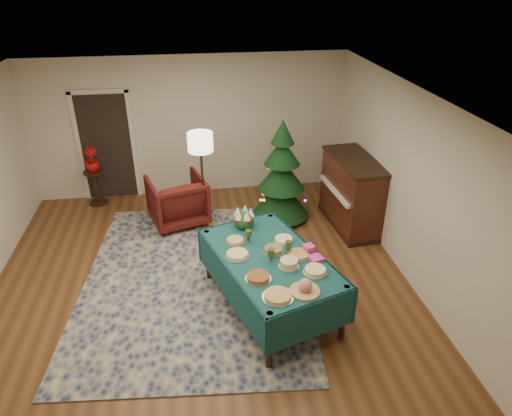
{
  "coord_description": "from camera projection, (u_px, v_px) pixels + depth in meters",
  "views": [
    {
      "loc": [
        -0.03,
        -5.02,
        4.15
      ],
      "look_at": [
        0.84,
        0.67,
        1.03
      ],
      "focal_mm": 32.0,
      "sensor_mm": 36.0,
      "label": 1
    }
  ],
  "objects": [
    {
      "name": "napkin_stack",
      "position": [
        316.0,
        258.0,
        5.77
      ],
      "size": [
        0.2,
        0.2,
        0.04
      ],
      "primitive_type": "cube",
      "rotation": [
        0.0,
        0.0,
        0.31
      ],
      "color": "#DA3C9C",
      "rests_on": "buffet_table"
    },
    {
      "name": "floor_lamp",
      "position": [
        201.0,
        148.0,
        7.46
      ],
      "size": [
        0.42,
        0.42,
        1.72
      ],
      "color": "#A57F3F",
      "rests_on": "ground"
    },
    {
      "name": "armchair",
      "position": [
        177.0,
        198.0,
        8.02
      ],
      "size": [
        1.13,
        1.09,
        0.95
      ],
      "primitive_type": "imported",
      "rotation": [
        0.0,
        0.0,
        3.43
      ],
      "color": "#4D1310",
      "rests_on": "ground"
    },
    {
      "name": "platter_6",
      "position": [
        237.0,
        255.0,
        5.84
      ],
      "size": [
        0.32,
        0.32,
        0.06
      ],
      "color": "silver",
      "rests_on": "buffet_table"
    },
    {
      "name": "gift_box",
      "position": [
        309.0,
        249.0,
        5.9
      ],
      "size": [
        0.16,
        0.16,
        0.11
      ],
      "primitive_type": "cube",
      "rotation": [
        0.0,
        0.0,
        0.31
      ],
      "color": "#E33F80",
      "rests_on": "buffet_table"
    },
    {
      "name": "platter_4",
      "position": [
        289.0,
        264.0,
        5.62
      ],
      "size": [
        0.26,
        0.26,
        0.11
      ],
      "color": "silver",
      "rests_on": "buffet_table"
    },
    {
      "name": "platter_9",
      "position": [
        235.0,
        241.0,
        6.14
      ],
      "size": [
        0.27,
        0.27,
        0.05
      ],
      "color": "silver",
      "rests_on": "buffet_table"
    },
    {
      "name": "centerpiece",
      "position": [
        244.0,
        218.0,
        6.43
      ],
      "size": [
        0.29,
        0.29,
        0.34
      ],
      "color": "#1E4C1E",
      "rests_on": "buffet_table"
    },
    {
      "name": "christmas_tree",
      "position": [
        281.0,
        176.0,
        7.99
      ],
      "size": [
        1.24,
        1.24,
        1.86
      ],
      "color": "black",
      "rests_on": "ground"
    },
    {
      "name": "platter_5",
      "position": [
        298.0,
        255.0,
        5.85
      ],
      "size": [
        0.31,
        0.31,
        0.05
      ],
      "color": "silver",
      "rests_on": "buffet_table"
    },
    {
      "name": "goblet_2",
      "position": [
        271.0,
        255.0,
        5.7
      ],
      "size": [
        0.09,
        0.09,
        0.19
      ],
      "color": "#2D471E",
      "rests_on": "buffet_table"
    },
    {
      "name": "buffet_table",
      "position": [
        270.0,
        267.0,
        5.93
      ],
      "size": [
        1.8,
        2.36,
        0.81
      ],
      "color": "black",
      "rests_on": "ground"
    },
    {
      "name": "goblet_1",
      "position": [
        289.0,
        247.0,
        5.86
      ],
      "size": [
        0.09,
        0.09,
        0.19
      ],
      "color": "#2D471E",
      "rests_on": "buffet_table"
    },
    {
      "name": "rug",
      "position": [
        195.0,
        278.0,
        6.77
      ],
      "size": [
        3.58,
        4.48,
        0.02
      ],
      "primitive_type": "cube",
      "rotation": [
        0.0,
        0.0,
        -0.09
      ],
      "color": "#14214B",
      "rests_on": "ground"
    },
    {
      "name": "platter_1",
      "position": [
        305.0,
        287.0,
        5.19
      ],
      "size": [
        0.36,
        0.36,
        0.18
      ],
      "color": "silver",
      "rests_on": "buffet_table"
    },
    {
      "name": "platter_7",
      "position": [
        273.0,
        250.0,
        5.91
      ],
      "size": [
        0.27,
        0.27,
        0.08
      ],
      "color": "silver",
      "rests_on": "buffet_table"
    },
    {
      "name": "platter_3",
      "position": [
        258.0,
        277.0,
        5.42
      ],
      "size": [
        0.32,
        0.32,
        0.06
      ],
      "color": "silver",
      "rests_on": "buffet_table"
    },
    {
      "name": "piano",
      "position": [
        352.0,
        194.0,
        7.87
      ],
      "size": [
        0.79,
        1.5,
        1.26
      ],
      "color": "black",
      "rests_on": "ground"
    },
    {
      "name": "platter_2",
      "position": [
        315.0,
        271.0,
        5.52
      ],
      "size": [
        0.3,
        0.3,
        0.07
      ],
      "color": "silver",
      "rests_on": "buffet_table"
    },
    {
      "name": "doorway",
      "position": [
        106.0,
        144.0,
        8.63
      ],
      "size": [
        1.08,
        0.04,
        2.16
      ],
      "color": "black",
      "rests_on": "ground"
    },
    {
      "name": "platter_0",
      "position": [
        278.0,
        296.0,
        5.12
      ],
      "size": [
        0.36,
        0.36,
        0.05
      ],
      "color": "silver",
      "rests_on": "buffet_table"
    },
    {
      "name": "platter_8",
      "position": [
        284.0,
        239.0,
        6.17
      ],
      "size": [
        0.28,
        0.28,
        0.05
      ],
      "color": "silver",
      "rests_on": "buffet_table"
    },
    {
      "name": "side_table",
      "position": [
        96.0,
        188.0,
        8.72
      ],
      "size": [
        0.38,
        0.38,
        0.68
      ],
      "color": "black",
      "rests_on": "ground"
    },
    {
      "name": "goblet_0",
      "position": [
        248.0,
        236.0,
        6.09
      ],
      "size": [
        0.09,
        0.09,
        0.19
      ],
      "color": "#2D471E",
      "rests_on": "buffet_table"
    },
    {
      "name": "room_shell",
      "position": [
        198.0,
        215.0,
        5.7
      ],
      "size": [
        7.0,
        7.0,
        7.0
      ],
      "color": "#593319",
      "rests_on": "ground"
    },
    {
      "name": "potted_plant",
      "position": [
        92.0,
        165.0,
        8.49
      ],
      "size": [
        0.26,
        0.47,
        0.26
      ],
      "primitive_type": "imported",
      "color": "#AB0E0C",
      "rests_on": "side_table"
    }
  ]
}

